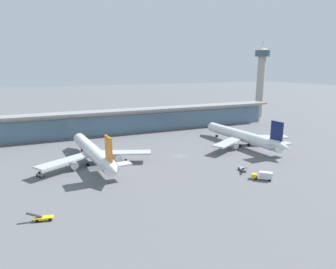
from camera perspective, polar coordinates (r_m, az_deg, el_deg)
name	(u,v)px	position (r m, az deg, el deg)	size (l,w,h in m)	color
ground_plane	(179,156)	(137.94, 2.15, -4.22)	(1200.00, 1200.00, 0.00)	slate
airliner_left_stand	(93,152)	(129.23, -14.38, -3.36)	(48.52, 63.31, 16.85)	white
airliner_centre_stand	(243,136)	(159.32, 14.40, -0.31)	(48.61, 63.29, 16.85)	white
service_truck_near_nose_grey	(242,169)	(122.13, 14.36, -6.52)	(3.47, 6.88, 2.70)	gray
service_truck_under_wing_grey	(40,175)	(122.11, -23.74, -7.21)	(2.94, 3.33, 2.05)	gray
service_truck_mid_apron_yellow	(126,162)	(127.90, -8.31, -5.33)	(3.18, 3.27, 2.05)	yellow
service_truck_by_tail_yellow	(43,218)	(88.99, -23.22, -14.75)	(6.94, 2.79, 2.70)	yellow
service_truck_on_taxiway_yellow	(263,176)	(114.47, 18.16, -7.63)	(6.89, 6.68, 3.10)	yellow
terminal_building	(139,120)	(189.46, -5.67, 2.88)	(196.30, 12.80, 15.20)	#9E998E
control_tower	(261,76)	(258.59, 17.71, 10.82)	(12.00, 12.00, 62.03)	#9E998E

